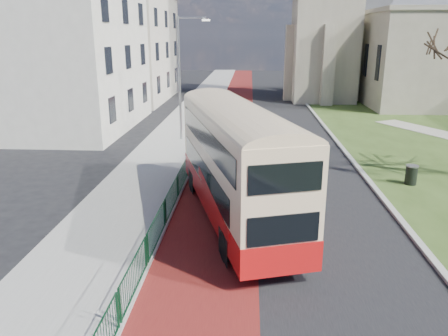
{
  "coord_description": "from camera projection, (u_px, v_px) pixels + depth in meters",
  "views": [
    {
      "loc": [
        0.15,
        -11.08,
        6.97
      ],
      "look_at": [
        -0.8,
        5.16,
        2.0
      ],
      "focal_mm": 35.0,
      "sensor_mm": 36.0,
      "label": 1
    }
  ],
  "objects": [
    {
      "name": "ground",
      "position": [
        241.0,
        286.0,
        12.63
      ],
      "size": [
        160.0,
        160.0,
        0.0
      ],
      "primitive_type": "plane",
      "color": "black",
      "rests_on": "ground"
    },
    {
      "name": "road_carriageway",
      "position": [
        268.0,
        135.0,
        31.64
      ],
      "size": [
        9.0,
        120.0,
        0.01
      ],
      "primitive_type": "cube",
      "color": "black",
      "rests_on": "ground"
    },
    {
      "name": "bus_lane",
      "position": [
        230.0,
        135.0,
        31.79
      ],
      "size": [
        3.4,
        120.0,
        0.01
      ],
      "primitive_type": "cube",
      "color": "#591414",
      "rests_on": "ground"
    },
    {
      "name": "pavement_west",
      "position": [
        179.0,
        133.0,
        31.98
      ],
      "size": [
        4.0,
        120.0,
        0.12
      ],
      "primitive_type": "cube",
      "color": "gray",
      "rests_on": "ground"
    },
    {
      "name": "kerb_west",
      "position": [
        206.0,
        134.0,
        31.87
      ],
      "size": [
        0.25,
        120.0,
        0.13
      ],
      "primitive_type": "cube",
      "color": "#999993",
      "rests_on": "ground"
    },
    {
      "name": "kerb_east",
      "position": [
        327.0,
        129.0,
        33.27
      ],
      "size": [
        0.25,
        80.0,
        0.13
      ],
      "primitive_type": "cube",
      "color": "#999993",
      "rests_on": "ground"
    },
    {
      "name": "pedestrian_railing",
      "position": [
        165.0,
        213.0,
        16.45
      ],
      "size": [
        0.07,
        24.0,
        1.12
      ],
      "color": "#0E3E22",
      "rests_on": "ground"
    },
    {
      "name": "street_block_near",
      "position": [
        61.0,
        41.0,
        32.51
      ],
      "size": [
        10.3,
        14.3,
        13.0
      ],
      "color": "beige",
      "rests_on": "ground"
    },
    {
      "name": "street_block_far",
      "position": [
        122.0,
        46.0,
        48.0
      ],
      "size": [
        10.3,
        16.3,
        11.5
      ],
      "color": "beige",
      "rests_on": "ground"
    },
    {
      "name": "streetlamp",
      "position": [
        182.0,
        73.0,
        28.71
      ],
      "size": [
        2.13,
        0.18,
        8.0
      ],
      "color": "gray",
      "rests_on": "pavement_west"
    },
    {
      "name": "bus",
      "position": [
        236.0,
        158.0,
        16.53
      ],
      "size": [
        5.26,
        10.71,
        4.37
      ],
      "rotation": [
        0.0,
        0.0,
        0.29
      ],
      "color": "#B51010",
      "rests_on": "ground"
    },
    {
      "name": "litter_bin",
      "position": [
        411.0,
        175.0,
        21.02
      ],
      "size": [
        0.73,
        0.73,
        0.95
      ],
      "rotation": [
        0.0,
        0.0,
        0.28
      ],
      "color": "black",
      "rests_on": "grass_green"
    }
  ]
}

